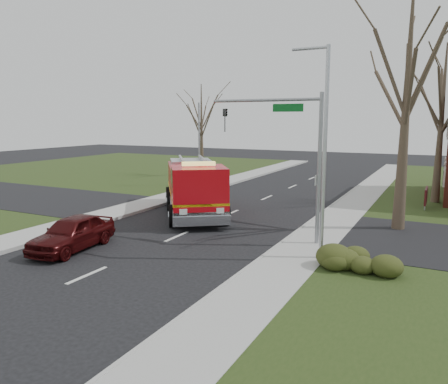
% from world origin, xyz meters
% --- Properties ---
extents(ground, '(120.00, 120.00, 0.00)m').
position_xyz_m(ground, '(0.00, 0.00, 0.00)').
color(ground, black).
rests_on(ground, ground).
extents(sidewalk_right, '(2.40, 80.00, 0.15)m').
position_xyz_m(sidewalk_right, '(6.20, 0.00, 0.07)').
color(sidewalk_right, '#9D9C97').
rests_on(sidewalk_right, ground).
extents(sidewalk_left, '(2.40, 80.00, 0.15)m').
position_xyz_m(sidewalk_left, '(-6.20, 0.00, 0.07)').
color(sidewalk_left, '#9D9C97').
rests_on(sidewalk_left, ground).
extents(health_center_sign, '(0.12, 2.00, 1.40)m').
position_xyz_m(health_center_sign, '(10.50, 12.50, 0.88)').
color(health_center_sign, '#410F12').
rests_on(health_center_sign, ground).
extents(hedge_corner, '(2.80, 2.00, 0.90)m').
position_xyz_m(hedge_corner, '(9.00, -1.00, 0.58)').
color(hedge_corner, '#303915').
rests_on(hedge_corner, lawn_right).
extents(bare_tree_near, '(6.00, 6.00, 12.00)m').
position_xyz_m(bare_tree_near, '(9.50, 6.00, 7.41)').
color(bare_tree_near, '#3F3025').
rests_on(bare_tree_near, ground).
extents(bare_tree_far, '(5.25, 5.25, 10.50)m').
position_xyz_m(bare_tree_far, '(11.00, 15.00, 6.49)').
color(bare_tree_far, '#3F3025').
rests_on(bare_tree_far, ground).
extents(bare_tree_left, '(4.50, 4.50, 9.00)m').
position_xyz_m(bare_tree_left, '(-10.00, 20.00, 5.56)').
color(bare_tree_left, '#3F3025').
rests_on(bare_tree_left, ground).
extents(traffic_signal_mast, '(5.29, 0.18, 6.80)m').
position_xyz_m(traffic_signal_mast, '(5.21, 1.50, 4.71)').
color(traffic_signal_mast, gray).
rests_on(traffic_signal_mast, ground).
extents(streetlight_pole, '(1.48, 0.16, 8.40)m').
position_xyz_m(streetlight_pole, '(7.14, -0.50, 4.55)').
color(streetlight_pole, '#B7BABF').
rests_on(streetlight_pole, ground).
extents(utility_pole_far, '(0.14, 0.14, 7.00)m').
position_xyz_m(utility_pole_far, '(-6.80, 14.00, 3.50)').
color(utility_pole_far, gray).
rests_on(utility_pole_far, ground).
extents(fire_engine, '(7.31, 8.62, 3.44)m').
position_xyz_m(fire_engine, '(-1.73, 4.67, 1.56)').
color(fire_engine, '#B60810').
rests_on(fire_engine, ground).
extents(parked_car_maroon, '(2.25, 4.59, 1.51)m').
position_xyz_m(parked_car_maroon, '(-2.91, -3.84, 0.75)').
color(parked_car_maroon, '#390909').
rests_on(parked_car_maroon, ground).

